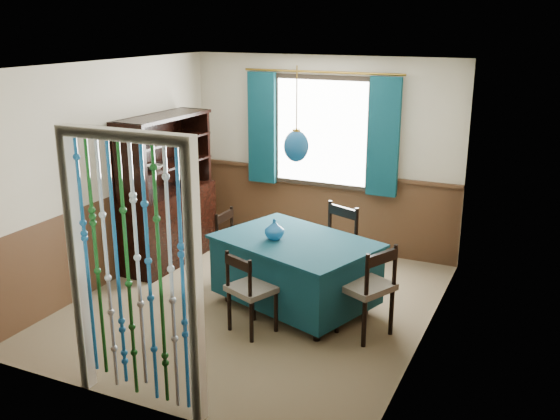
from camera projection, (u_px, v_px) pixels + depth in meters
The scene contains 22 objects.
floor at pixel (253, 304), 6.66m from camera, with size 4.00×4.00×0.00m, color brown.
ceiling at pixel (250, 65), 5.93m from camera, with size 4.00×4.00×0.00m, color silver.
wall_back at pixel (323, 154), 8.03m from camera, with size 3.60×3.60×0.00m, color #BCB39A.
wall_front at pixel (127, 257), 4.56m from camera, with size 3.60×3.60×0.00m, color #BCB39A.
wall_left at pixel (110, 174), 7.02m from camera, with size 4.00×4.00×0.00m, color #BCB39A.
wall_right at pixel (431, 214), 5.57m from camera, with size 4.00×4.00×0.00m, color #BCB39A.
wainscot_back at pixel (321, 210), 8.24m from camera, with size 3.60×3.60×0.00m, color #462C1A.
wainscot_front at pixel (135, 347), 4.79m from camera, with size 3.60×3.60×0.00m, color #462C1A.
wainscot_left at pixel (116, 237), 7.23m from camera, with size 4.00×4.00×0.00m, color #462C1A.
wainscot_right at pixel (423, 290), 5.80m from camera, with size 4.00×4.00×0.00m, color #462C1A.
window at pixel (322, 132), 7.90m from camera, with size 1.32×0.12×1.42m, color black.
doorway at pixel (134, 279), 4.67m from camera, with size 1.16×0.12×2.18m, color silver, non-canonical shape.
dining_table at pixel (295, 269), 6.47m from camera, with size 1.84×1.54×0.76m.
chair_near at pixel (250, 290), 5.95m from camera, with size 0.53×0.52×0.83m.
chair_far at pixel (332, 246), 6.91m from camera, with size 0.61×0.60×0.96m.
chair_left at pixel (235, 244), 7.14m from camera, with size 0.40×0.42×0.84m.
chair_right at pixel (368, 288), 5.88m from camera, with size 0.59×0.60×0.92m.
sideboard at pixel (168, 213), 7.70m from camera, with size 0.54×1.42×1.83m.
pendant_lamp at pixel (296, 146), 6.09m from camera, with size 0.25×0.25×0.92m.
vase_table at pixel (274, 230), 6.37m from camera, with size 0.18×0.18×0.19m, color navy.
bowl_shelf at pixel (154, 167), 7.22m from camera, with size 0.21×0.21×0.05m, color beige.
vase_sideboard at pixel (187, 177), 7.88m from camera, with size 0.16×0.16×0.17m, color beige.
Camera 1 is at (2.80, -5.40, 2.91)m, focal length 40.00 mm.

